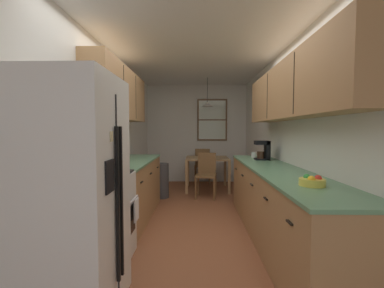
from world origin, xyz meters
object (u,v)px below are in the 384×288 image
object	(u,v)px
trash_bin	(162,181)
storage_canister	(113,162)
dining_table	(207,162)
coffee_maker	(264,150)
table_serving_bowl	(205,157)
fruit_bowl	(312,181)
refrigerator	(68,196)
dining_chair_far	(202,164)
mug_by_coffeemaker	(254,155)
microwave_over_range	(85,99)
dining_chair_near	(206,173)
stove_range	(98,217)

from	to	relation	value
trash_bin	storage_canister	xyz separation A→B (m)	(-0.30, -2.03, 0.63)
trash_bin	dining_table	bearing A→B (deg)	36.67
storage_canister	coffee_maker	size ratio (longest dim) A/B	0.55
dining_table	trash_bin	size ratio (longest dim) A/B	1.39
table_serving_bowl	fruit_bowl	bearing A→B (deg)	-77.42
refrigerator	dining_chair_far	xyz separation A→B (m)	(1.09, 4.58, -0.38)
storage_canister	mug_by_coffeemaker	distance (m)	2.38
microwave_over_range	dining_chair_near	world-z (taller)	microwave_over_range
stove_range	dining_table	xyz separation A→B (m)	(1.24, 3.23, 0.16)
trash_bin	table_serving_bowl	world-z (taller)	table_serving_bowl
mug_by_coffeemaker	table_serving_bowl	xyz separation A→B (m)	(-0.80, 1.36, -0.17)
coffee_maker	trash_bin	bearing A→B (deg)	148.40
dining_table	mug_by_coffeemaker	xyz separation A→B (m)	(0.74, -1.43, 0.31)
stove_range	trash_bin	size ratio (longest dim) A/B	1.58
mug_by_coffeemaker	dining_chair_near	bearing A→B (deg)	134.87
mug_by_coffeemaker	fruit_bowl	bearing A→B (deg)	-90.20
dining_chair_near	coffee_maker	distance (m)	1.54
dining_table	dining_chair_near	bearing A→B (deg)	-93.62
storage_canister	fruit_bowl	xyz separation A→B (m)	(1.98, -0.90, -0.04)
microwave_over_range	dining_chair_near	distance (m)	3.13
mug_by_coffeemaker	table_serving_bowl	distance (m)	1.59
dining_chair_far	coffee_maker	world-z (taller)	coffee_maker
dining_chair_far	refrigerator	bearing A→B (deg)	-103.36
refrigerator	dining_table	distance (m)	4.12
trash_bin	fruit_bowl	world-z (taller)	fruit_bowl
dining_table	trash_bin	xyz separation A→B (m)	(-0.95, -0.71, -0.28)
dining_chair_near	dining_chair_far	bearing A→B (deg)	92.41
microwave_over_range	stove_range	bearing A→B (deg)	-0.03
dining_table	storage_canister	bearing A→B (deg)	-114.52
refrigerator	microwave_over_range	distance (m)	1.08
refrigerator	microwave_over_range	bearing A→B (deg)	103.84
fruit_bowl	coffee_maker	bearing A→B (deg)	87.48
stove_range	coffee_maker	size ratio (longest dim) A/B	3.67
fruit_bowl	trash_bin	bearing A→B (deg)	119.85
fruit_bowl	microwave_over_range	bearing A→B (deg)	168.75
mug_by_coffeemaker	table_serving_bowl	bearing A→B (deg)	120.68
microwave_over_range	mug_by_coffeemaker	world-z (taller)	microwave_over_range
dining_chair_near	storage_canister	size ratio (longest dim) A/B	5.50
stove_range	trash_bin	distance (m)	2.54
refrigerator	microwave_over_range	xyz separation A→B (m)	(-0.18, 0.71, 0.79)
coffee_maker	table_serving_bowl	world-z (taller)	coffee_maker
stove_range	microwave_over_range	xyz separation A→B (m)	(-0.11, 0.00, 1.20)
dining_chair_far	microwave_over_range	bearing A→B (deg)	-108.09
dining_table	storage_canister	distance (m)	3.03
coffee_maker	fruit_bowl	xyz separation A→B (m)	(-0.08, -1.85, -0.12)
microwave_over_range	trash_bin	bearing A→B (deg)	80.80
fruit_bowl	table_serving_bowl	xyz separation A→B (m)	(-0.80, 3.57, -0.17)
dining_table	mug_by_coffeemaker	world-z (taller)	mug_by_coffeemaker
refrigerator	trash_bin	world-z (taller)	refrigerator
stove_range	microwave_over_range	bearing A→B (deg)	179.97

